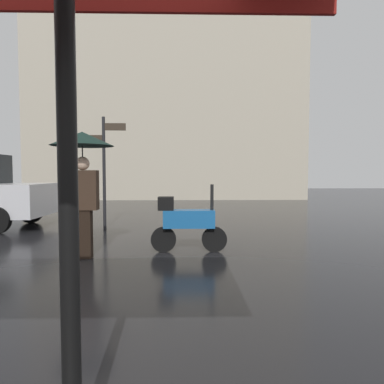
{
  "coord_description": "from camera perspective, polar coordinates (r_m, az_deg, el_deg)",
  "views": [
    {
      "loc": [
        0.95,
        -2.59,
        1.43
      ],
      "look_at": [
        1.15,
        5.78,
        0.98
      ],
      "focal_mm": 32.11,
      "sensor_mm": 36.0,
      "label": 1
    }
  ],
  "objects": [
    {
      "name": "pedestrian_with_umbrella",
      "position": [
        6.04,
        -17.73,
        5.22
      ],
      "size": [
        1.04,
        1.04,
        2.13
      ],
      "rotation": [
        0.0,
        0.0,
        5.97
      ],
      "color": "black",
      "rests_on": "ground"
    },
    {
      "name": "parked_scooter",
      "position": [
        6.26,
        -0.93,
        -4.96
      ],
      "size": [
        1.39,
        0.32,
        1.23
      ],
      "rotation": [
        0.0,
        0.0,
        0.13
      ],
      "color": "black",
      "rests_on": "ground"
    },
    {
      "name": "building_block",
      "position": [
        20.76,
        -4.16,
        20.37
      ],
      "size": [
        15.27,
        2.94,
        15.19
      ],
      "primitive_type": "cube",
      "color": "#B2A893",
      "rests_on": "ground"
    },
    {
      "name": "ground_plane",
      "position": [
        3.11,
        -21.01,
        -24.59
      ],
      "size": [
        60.0,
        60.0,
        0.0
      ],
      "primitive_type": "plane",
      "color": "black"
    },
    {
      "name": "street_signpost",
      "position": [
        9.04,
        -14.37,
        4.96
      ],
      "size": [
        1.08,
        0.08,
        2.86
      ],
      "color": "black",
      "rests_on": "ground"
    }
  ]
}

